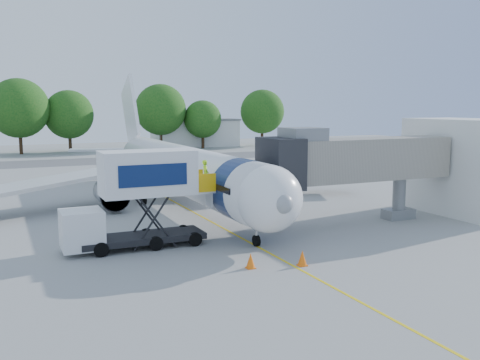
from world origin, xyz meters
name	(u,v)px	position (x,y,z in m)	size (l,w,h in m)	color
ground	(199,215)	(0.00, 0.00, 0.00)	(160.00, 160.00, 0.00)	#9C9C99
guidance_line	(199,215)	(0.00, 0.00, 0.01)	(0.15, 70.00, 0.01)	yellow
taxiway_strip	(98,161)	(0.00, 42.00, 0.00)	(120.00, 10.00, 0.01)	#59595B
aircraft	(181,169)	(0.00, 4.12, 2.95)	(34.17, 37.73, 11.35)	white
jet_bridge	(347,161)	(7.99, -7.00, 4.34)	(13.90, 3.20, 6.60)	gray
terminal_stub	(463,166)	(18.50, -7.00, 3.50)	(5.00, 8.00, 7.00)	silver
catering_hiloader	(137,200)	(-6.27, -7.00, 2.76)	(8.53, 2.44, 5.50)	black
ground_tug	(407,263)	(3.68, -17.78, 0.80)	(4.23, 3.12, 1.52)	silver
safety_cone_a	(251,261)	(-2.12, -13.15, 0.37)	(0.48, 0.48, 0.76)	#FF660D
safety_cone_b	(302,258)	(0.43, -13.85, 0.38)	(0.49, 0.49, 0.79)	#FF660D
outbuilding_right	(195,133)	(22.00, 62.00, 2.66)	(16.40, 7.40, 5.30)	silver
tree_c	(19,108)	(-9.62, 58.11, 7.48)	(9.67, 9.67, 12.33)	#382314
tree_d	(69,114)	(-1.72, 59.32, 6.40)	(8.27, 8.27, 10.54)	#382314
tree_e	(161,110)	(14.22, 58.70, 7.16)	(9.25, 9.25, 11.79)	#382314
tree_f	(203,119)	(21.85, 57.31, 5.39)	(6.96, 6.96, 8.88)	#382314
tree_g	(262,112)	(34.96, 58.74, 6.70)	(8.66, 8.66, 11.04)	#382314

